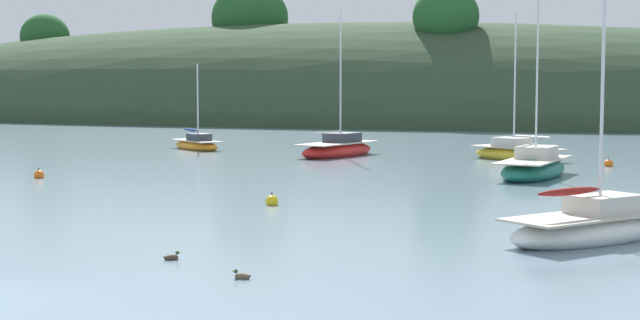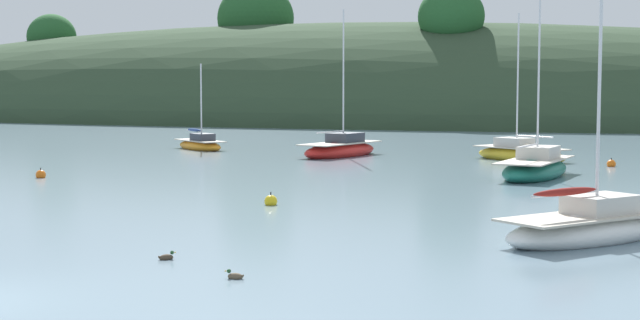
{
  "view_description": "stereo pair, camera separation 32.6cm",
  "coord_description": "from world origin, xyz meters",
  "px_view_note": "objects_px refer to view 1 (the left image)",
  "views": [
    {
      "loc": [
        12.48,
        -13.91,
        4.13
      ],
      "look_at": [
        0.0,
        20.0,
        1.2
      ],
      "focal_mm": 53.35,
      "sensor_mm": 36.0,
      "label": 1
    },
    {
      "loc": [
        12.79,
        -13.8,
        4.13
      ],
      "look_at": [
        0.0,
        20.0,
        1.2
      ],
      "focal_mm": 53.35,
      "sensor_mm": 36.0,
      "label": 2
    }
  ],
  "objects_px": {
    "duck_trailing": "(172,257)",
    "sailboat_cream_ketch": "(197,144)",
    "sailboat_white_near": "(517,153)",
    "mooring_buoy_inner": "(272,201)",
    "duck_straggler": "(242,276)",
    "sailboat_orange_cutter": "(534,168)",
    "sailboat_black_sloop": "(338,149)",
    "mooring_buoy_channel": "(39,175)",
    "sailboat_teal_outer": "(593,227)",
    "mooring_buoy_outer": "(609,164)"
  },
  "relations": [
    {
      "from": "duck_trailing",
      "to": "sailboat_cream_ketch",
      "type": "bearing_deg",
      "value": 116.69
    },
    {
      "from": "sailboat_cream_ketch",
      "to": "sailboat_white_near",
      "type": "xyz_separation_m",
      "value": [
        20.0,
        -1.34,
        0.05
      ]
    },
    {
      "from": "mooring_buoy_inner",
      "to": "duck_straggler",
      "type": "relative_size",
      "value": 1.27
    },
    {
      "from": "sailboat_orange_cutter",
      "to": "mooring_buoy_inner",
      "type": "xyz_separation_m",
      "value": [
        -7.05,
        -12.84,
        -0.28
      ]
    },
    {
      "from": "sailboat_cream_ketch",
      "to": "sailboat_black_sloop",
      "type": "bearing_deg",
      "value": -11.11
    },
    {
      "from": "sailboat_white_near",
      "to": "duck_trailing",
      "type": "bearing_deg",
      "value": -95.76
    },
    {
      "from": "sailboat_black_sloop",
      "to": "sailboat_orange_cutter",
      "type": "relative_size",
      "value": 0.94
    },
    {
      "from": "mooring_buoy_channel",
      "to": "sailboat_orange_cutter",
      "type": "bearing_deg",
      "value": 21.2
    },
    {
      "from": "sailboat_teal_outer",
      "to": "mooring_buoy_outer",
      "type": "height_order",
      "value": "sailboat_teal_outer"
    },
    {
      "from": "mooring_buoy_outer",
      "to": "mooring_buoy_inner",
      "type": "distance_m",
      "value": 21.97
    },
    {
      "from": "sailboat_orange_cutter",
      "to": "mooring_buoy_outer",
      "type": "bearing_deg",
      "value": 67.93
    },
    {
      "from": "sailboat_teal_outer",
      "to": "duck_straggler",
      "type": "relative_size",
      "value": 18.09
    },
    {
      "from": "mooring_buoy_outer",
      "to": "mooring_buoy_inner",
      "type": "height_order",
      "value": "same"
    },
    {
      "from": "sailboat_teal_outer",
      "to": "duck_trailing",
      "type": "height_order",
      "value": "sailboat_teal_outer"
    },
    {
      "from": "mooring_buoy_inner",
      "to": "duck_trailing",
      "type": "height_order",
      "value": "mooring_buoy_inner"
    },
    {
      "from": "sailboat_cream_ketch",
      "to": "mooring_buoy_outer",
      "type": "distance_m",
      "value": 25.12
    },
    {
      "from": "sailboat_cream_ketch",
      "to": "duck_trailing",
      "type": "relative_size",
      "value": 14.86
    },
    {
      "from": "sailboat_teal_outer",
      "to": "sailboat_black_sloop",
      "type": "bearing_deg",
      "value": 122.18
    },
    {
      "from": "sailboat_cream_ketch",
      "to": "sailboat_orange_cutter",
      "type": "bearing_deg",
      "value": -25.36
    },
    {
      "from": "sailboat_cream_ketch",
      "to": "sailboat_black_sloop",
      "type": "height_order",
      "value": "sailboat_black_sloop"
    },
    {
      "from": "sailboat_orange_cutter",
      "to": "duck_trailing",
      "type": "relative_size",
      "value": 24.41
    },
    {
      "from": "sailboat_cream_ketch",
      "to": "mooring_buoy_channel",
      "type": "xyz_separation_m",
      "value": [
        1.86,
        -18.32,
        -0.19
      ]
    },
    {
      "from": "sailboat_cream_ketch",
      "to": "mooring_buoy_inner",
      "type": "relative_size",
      "value": 10.19
    },
    {
      "from": "sailboat_black_sloop",
      "to": "duck_straggler",
      "type": "bearing_deg",
      "value": -74.29
    },
    {
      "from": "sailboat_orange_cutter",
      "to": "duck_trailing",
      "type": "bearing_deg",
      "value": -103.09
    },
    {
      "from": "sailboat_white_near",
      "to": "mooring_buoy_channel",
      "type": "height_order",
      "value": "sailboat_white_near"
    },
    {
      "from": "sailboat_orange_cutter",
      "to": "mooring_buoy_channel",
      "type": "bearing_deg",
      "value": -158.8
    },
    {
      "from": "duck_trailing",
      "to": "sailboat_orange_cutter",
      "type": "bearing_deg",
      "value": 76.91
    },
    {
      "from": "sailboat_white_near",
      "to": "mooring_buoy_channel",
      "type": "relative_size",
      "value": 14.92
    },
    {
      "from": "sailboat_orange_cutter",
      "to": "mooring_buoy_channel",
      "type": "xyz_separation_m",
      "value": [
        -20.23,
        -7.84,
        -0.28
      ]
    },
    {
      "from": "mooring_buoy_outer",
      "to": "mooring_buoy_inner",
      "type": "bearing_deg",
      "value": -116.54
    },
    {
      "from": "sailboat_cream_ketch",
      "to": "mooring_buoy_channel",
      "type": "distance_m",
      "value": 18.41
    },
    {
      "from": "sailboat_cream_ketch",
      "to": "duck_straggler",
      "type": "distance_m",
      "value": 39.73
    },
    {
      "from": "mooring_buoy_inner",
      "to": "mooring_buoy_channel",
      "type": "bearing_deg",
      "value": 159.24
    },
    {
      "from": "sailboat_orange_cutter",
      "to": "mooring_buoy_channel",
      "type": "distance_m",
      "value": 21.7
    },
    {
      "from": "mooring_buoy_channel",
      "to": "mooring_buoy_inner",
      "type": "bearing_deg",
      "value": -20.76
    },
    {
      "from": "sailboat_black_sloop",
      "to": "duck_straggler",
      "type": "distance_m",
      "value": 34.08
    },
    {
      "from": "sailboat_orange_cutter",
      "to": "sailboat_teal_outer",
      "type": "bearing_deg",
      "value": -77.35
    },
    {
      "from": "sailboat_cream_ketch",
      "to": "sailboat_black_sloop",
      "type": "distance_m",
      "value": 10.2
    },
    {
      "from": "sailboat_black_sloop",
      "to": "sailboat_white_near",
      "type": "xyz_separation_m",
      "value": [
        9.99,
        0.62,
        -0.03
      ]
    },
    {
      "from": "sailboat_black_sloop",
      "to": "sailboat_white_near",
      "type": "bearing_deg",
      "value": 3.58
    },
    {
      "from": "sailboat_orange_cutter",
      "to": "sailboat_teal_outer",
      "type": "height_order",
      "value": "sailboat_orange_cutter"
    },
    {
      "from": "sailboat_teal_outer",
      "to": "mooring_buoy_channel",
      "type": "bearing_deg",
      "value": 159.86
    },
    {
      "from": "sailboat_white_near",
      "to": "duck_trailing",
      "type": "relative_size",
      "value": 21.75
    },
    {
      "from": "mooring_buoy_channel",
      "to": "duck_trailing",
      "type": "relative_size",
      "value": 1.46
    },
    {
      "from": "mooring_buoy_inner",
      "to": "sailboat_orange_cutter",
      "type": "bearing_deg",
      "value": 61.22
    },
    {
      "from": "sailboat_cream_ketch",
      "to": "sailboat_teal_outer",
      "type": "bearing_deg",
      "value": -46.39
    },
    {
      "from": "sailboat_black_sloop",
      "to": "mooring_buoy_outer",
      "type": "relative_size",
      "value": 15.75
    },
    {
      "from": "sailboat_white_near",
      "to": "mooring_buoy_inner",
      "type": "bearing_deg",
      "value": -102.72
    },
    {
      "from": "sailboat_cream_ketch",
      "to": "duck_trailing",
      "type": "xyz_separation_m",
      "value": [
        16.77,
        -33.35,
        -0.26
      ]
    }
  ]
}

